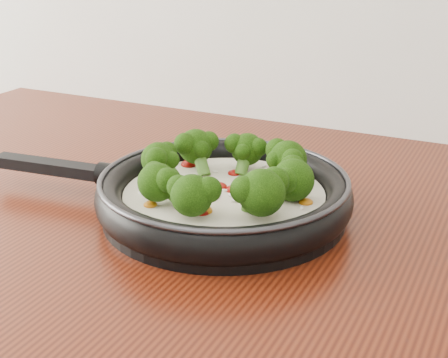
% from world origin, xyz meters
% --- Properties ---
extents(skillet, '(0.51, 0.35, 0.09)m').
position_xyz_m(skillet, '(-0.09, 1.07, 0.93)').
color(skillet, black).
rests_on(skillet, counter).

